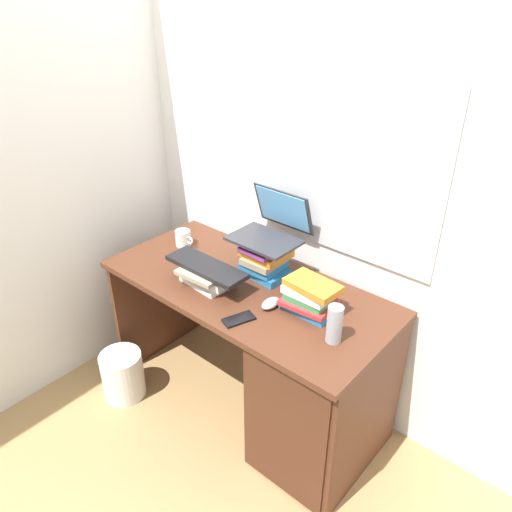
# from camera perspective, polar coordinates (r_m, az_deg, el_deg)

# --- Properties ---
(ground_plane) EXTENTS (6.00, 6.00, 0.00)m
(ground_plane) POSITION_cam_1_polar(r_m,az_deg,el_deg) (2.82, -1.00, -16.33)
(ground_plane) COLOR #9E7A4C
(wall_back) EXTENTS (6.00, 0.06, 2.60)m
(wall_back) POSITION_cam_1_polar(r_m,az_deg,el_deg) (2.36, 4.89, 11.58)
(wall_back) COLOR white
(wall_back) RESTS_ON ground
(wall_left) EXTENTS (0.05, 6.00, 2.60)m
(wall_left) POSITION_cam_1_polar(r_m,az_deg,el_deg) (2.80, -16.60, 13.38)
(wall_left) COLOR silver
(wall_left) RESTS_ON ground
(desk) EXTENTS (1.42, 0.65, 0.75)m
(desk) POSITION_cam_1_polar(r_m,az_deg,el_deg) (2.36, 5.28, -13.79)
(desk) COLOR #4C2819
(desk) RESTS_ON ground
(book_stack_tall) EXTENTS (0.23, 0.20, 0.19)m
(book_stack_tall) POSITION_cam_1_polar(r_m,az_deg,el_deg) (2.37, 0.99, -0.34)
(book_stack_tall) COLOR #2672B2
(book_stack_tall) RESTS_ON desk
(book_stack_keyboard_riser) EXTENTS (0.25, 0.21, 0.08)m
(book_stack_keyboard_riser) POSITION_cam_1_polar(r_m,az_deg,el_deg) (2.34, -5.60, -2.34)
(book_stack_keyboard_riser) COLOR white
(book_stack_keyboard_riser) RESTS_ON desk
(book_stack_side) EXTENTS (0.25, 0.19, 0.15)m
(book_stack_side) POSITION_cam_1_polar(r_m,az_deg,el_deg) (2.15, 6.28, -4.58)
(book_stack_side) COLOR #2672B2
(book_stack_side) RESTS_ON desk
(laptop) EXTENTS (0.32, 0.29, 0.22)m
(laptop) POSITION_cam_1_polar(r_m,az_deg,el_deg) (2.34, 1.87, 3.37)
(laptop) COLOR #2D2D33
(laptop) RESTS_ON book_stack_tall
(keyboard) EXTENTS (0.42, 0.14, 0.02)m
(keyboard) POSITION_cam_1_polar(r_m,az_deg,el_deg) (2.31, -5.76, -1.23)
(keyboard) COLOR black
(keyboard) RESTS_ON book_stack_keyboard_riser
(computer_mouse) EXTENTS (0.06, 0.10, 0.04)m
(computer_mouse) POSITION_cam_1_polar(r_m,az_deg,el_deg) (2.19, 1.70, -5.48)
(computer_mouse) COLOR #A5A8AD
(computer_mouse) RESTS_ON desk
(mug) EXTENTS (0.12, 0.08, 0.09)m
(mug) POSITION_cam_1_polar(r_m,az_deg,el_deg) (2.69, -8.39, 2.05)
(mug) COLOR white
(mug) RESTS_ON desk
(water_bottle) EXTENTS (0.06, 0.06, 0.16)m
(water_bottle) POSITION_cam_1_polar(r_m,az_deg,el_deg) (1.98, 9.05, -7.78)
(water_bottle) COLOR #999EA5
(water_bottle) RESTS_ON desk
(cell_phone) EXTENTS (0.11, 0.15, 0.01)m
(cell_phone) POSITION_cam_1_polar(r_m,az_deg,el_deg) (2.11, -2.00, -7.30)
(cell_phone) COLOR black
(cell_phone) RESTS_ON desk
(wastebasket) EXTENTS (0.23, 0.23, 0.27)m
(wastebasket) POSITION_cam_1_polar(r_m,az_deg,el_deg) (2.86, -15.11, -13.09)
(wastebasket) COLOR silver
(wastebasket) RESTS_ON ground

